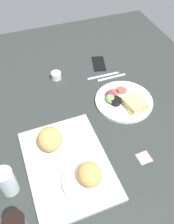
% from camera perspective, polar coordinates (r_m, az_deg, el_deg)
% --- Properties ---
extents(ground_plane, '(1.90, 1.50, 0.03)m').
position_cam_1_polar(ground_plane, '(1.17, 1.71, -2.11)').
color(ground_plane, '#282D2B').
extents(serving_tray, '(0.46, 0.34, 0.02)m').
position_cam_1_polar(serving_tray, '(1.01, -4.65, -12.34)').
color(serving_tray, '#9EA0A3').
rests_on(serving_tray, ground_plane).
extents(bread_plate_near, '(0.20, 0.20, 0.09)m').
position_cam_1_polar(bread_plate_near, '(0.94, 0.36, -15.26)').
color(bread_plate_near, white).
rests_on(bread_plate_near, serving_tray).
extents(bread_plate_far, '(0.20, 0.20, 0.09)m').
position_cam_1_polar(bread_plate_far, '(1.03, -8.92, -7.05)').
color(bread_plate_far, white).
rests_on(bread_plate_far, serving_tray).
extents(plate_with_salad, '(0.30, 0.30, 0.05)m').
position_cam_1_polar(plate_with_salad, '(1.23, 8.82, 2.67)').
color(plate_with_salad, white).
rests_on(plate_with_salad, ground_plane).
extents(drinking_glass, '(0.07, 0.07, 0.13)m').
position_cam_1_polar(drinking_glass, '(0.96, -18.59, -15.50)').
color(drinking_glass, silver).
rests_on(drinking_glass, ground_plane).
extents(espresso_cup, '(0.06, 0.06, 0.04)m').
position_cam_1_polar(espresso_cup, '(1.37, -7.39, 8.64)').
color(espresso_cup, silver).
rests_on(espresso_cup, ground_plane).
extents(fork, '(0.02, 0.17, 0.01)m').
position_cam_1_polar(fork, '(1.38, 5.94, 8.28)').
color(fork, '#B7B7BC').
rests_on(fork, ground_plane).
extents(knife, '(0.02, 0.19, 0.01)m').
position_cam_1_polar(knife, '(1.39, 3.92, 8.69)').
color(knife, '#B7B7BC').
rests_on(knife, ground_plane).
extents(cell_phone, '(0.16, 0.10, 0.01)m').
position_cam_1_polar(cell_phone, '(1.48, 2.83, 11.56)').
color(cell_phone, black).
rests_on(cell_phone, ground_plane).
extents(sticky_note, '(0.06, 0.06, 0.00)m').
position_cam_1_polar(sticky_note, '(1.06, 13.52, -10.58)').
color(sticky_note, pink).
rests_on(sticky_note, ground_plane).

